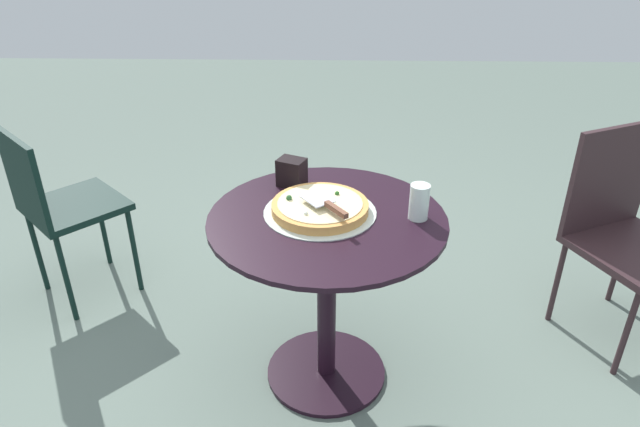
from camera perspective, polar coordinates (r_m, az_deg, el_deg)
ground_plane at (r=2.36m, az=0.61°, el=-15.53°), size 10.00×10.00×0.00m
patio_table at (r=2.04m, az=0.69°, el=-5.46°), size 0.81×0.81×0.71m
pizza_on_tray at (r=1.95m, az=-0.00°, el=0.58°), size 0.39×0.39×0.05m
pizza_server at (r=1.88m, az=0.73°, el=0.90°), size 0.16×0.20×0.02m
drinking_cup at (r=1.93m, az=9.83°, el=1.17°), size 0.07×0.07×0.12m
napkin_dispenser at (r=2.13m, az=-2.83°, el=4.12°), size 0.12×0.11×0.10m
patio_chair_near at (r=2.73m, az=-24.63°, el=1.11°), size 0.54×0.54×0.83m
patio_chair_far at (r=2.61m, az=27.99°, el=-0.94°), size 0.56×0.56×0.88m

